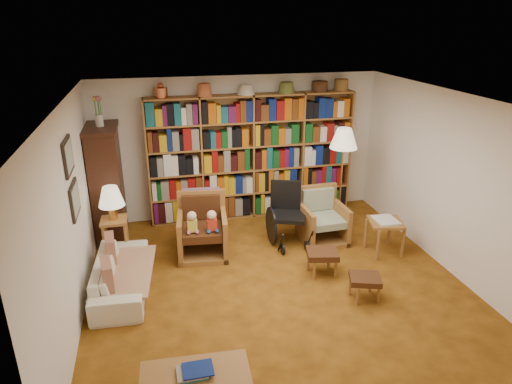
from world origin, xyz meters
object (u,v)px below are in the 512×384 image
object	(u,v)px
wheelchair	(288,216)
side_table_papers	(385,226)
footstool_b	(365,280)
floor_lamp	(344,142)
footstool_a	(322,255)
coffee_table	(195,378)
sofa	(121,275)
armchair_leather	(202,229)
armchair_sage	(321,220)
side_table_lamp	(115,230)

from	to	relation	value
wheelchair	side_table_papers	world-z (taller)	wheelchair
wheelchair	footstool_b	distance (m)	1.85
floor_lamp	footstool_a	world-z (taller)	floor_lamp
floor_lamp	coffee_table	xyz separation A→B (m)	(-2.86, -3.42, -1.15)
sofa	coffee_table	distance (m)	2.30
wheelchair	coffee_table	bearing A→B (deg)	-120.96
footstool_a	footstool_b	distance (m)	0.77
sofa	floor_lamp	bearing A→B (deg)	-67.55
armchair_leather	armchair_sage	world-z (taller)	armchair_leather
armchair_sage	side_table_papers	world-z (taller)	armchair_sage
armchair_sage	coffee_table	world-z (taller)	armchair_sage
sofa	wheelchair	distance (m)	2.70
sofa	floor_lamp	world-z (taller)	floor_lamp
floor_lamp	side_table_papers	size ratio (longest dim) A/B	2.99
armchair_leather	footstool_b	world-z (taller)	armchair_leather
armchair_leather	side_table_papers	world-z (taller)	armchair_leather
footstool_b	coffee_table	xyz separation A→B (m)	(-2.31, -1.25, 0.07)
side_table_lamp	armchair_leather	world-z (taller)	armchair_leather
armchair_sage	footstool_a	bearing A→B (deg)	-109.83
side_table_lamp	floor_lamp	size ratio (longest dim) A/B	0.37
sofa	side_table_papers	distance (m)	3.90
side_table_lamp	side_table_papers	distance (m)	4.07
side_table_lamp	floor_lamp	xyz separation A→B (m)	(3.71, 0.30, 1.04)
sofa	footstool_b	size ratio (longest dim) A/B	3.42
side_table_lamp	wheelchair	world-z (taller)	wheelchair
sofa	side_table_lamp	xyz separation A→B (m)	(-0.10, 0.94, 0.22)
side_table_lamp	armchair_leather	bearing A→B (deg)	-4.92
side_table_papers	coffee_table	size ratio (longest dim) A/B	0.56
footstool_a	coffee_table	xyz separation A→B (m)	(-1.99, -1.95, 0.04)
side_table_lamp	coffee_table	world-z (taller)	side_table_lamp
footstool_a	armchair_sage	bearing A→B (deg)	70.17
sofa	wheelchair	size ratio (longest dim) A/B	1.61
sofa	wheelchair	bearing A→B (deg)	-68.21
side_table_lamp	footstool_a	xyz separation A→B (m)	(2.84, -1.17, -0.16)
wheelchair	footstool_a	distance (m)	1.10
coffee_table	armchair_sage	bearing A→B (deg)	51.70
side_table_lamp	coffee_table	size ratio (longest dim) A/B	0.61
wheelchair	sofa	bearing A→B (deg)	-161.70
armchair_leather	armchair_sage	xyz separation A→B (m)	(1.94, -0.01, -0.06)
floor_lamp	armchair_leather	bearing A→B (deg)	-170.49
sofa	floor_lamp	xyz separation A→B (m)	(3.61, 1.24, 1.25)
footstool_b	side_table_lamp	bearing A→B (deg)	149.36
side_table_lamp	wheelchair	xyz separation A→B (m)	(2.66, -0.10, 0.00)
armchair_sage	coffee_table	bearing A→B (deg)	-128.30
sofa	side_table_papers	world-z (taller)	side_table_papers
floor_lamp	coffee_table	world-z (taller)	floor_lamp
side_table_papers	footstool_b	xyz separation A→B (m)	(-0.84, -1.08, -0.17)
footstool_a	footstool_b	world-z (taller)	footstool_a
armchair_leather	armchair_sage	bearing A→B (deg)	-0.19
sofa	side_table_lamp	size ratio (longest dim) A/B	2.54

